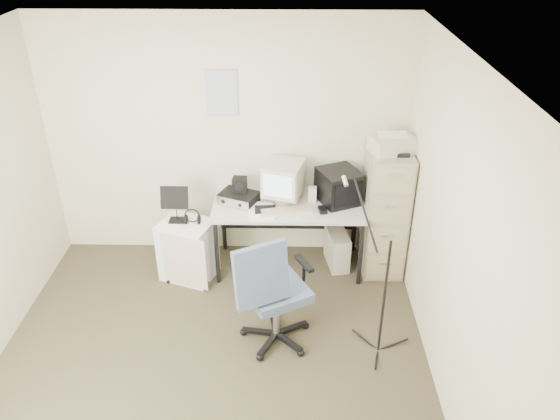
{
  "coord_description": "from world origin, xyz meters",
  "views": [
    {
      "loc": [
        0.63,
        -3.25,
        3.35
      ],
      "look_at": [
        0.55,
        0.95,
        0.95
      ],
      "focal_mm": 35.0,
      "sensor_mm": 36.0,
      "label": 1
    }
  ],
  "objects_px": {
    "desk": "(289,236)",
    "filing_cabinet": "(384,211)",
    "office_chair": "(276,289)",
    "side_cart": "(188,250)"
  },
  "relations": [
    {
      "from": "filing_cabinet",
      "to": "office_chair",
      "type": "xyz_separation_m",
      "value": [
        -1.05,
        -1.14,
        -0.11
      ]
    },
    {
      "from": "desk",
      "to": "side_cart",
      "type": "bearing_deg",
      "value": -169.23
    },
    {
      "from": "desk",
      "to": "office_chair",
      "type": "relative_size",
      "value": 1.38
    },
    {
      "from": "desk",
      "to": "side_cart",
      "type": "height_order",
      "value": "desk"
    },
    {
      "from": "filing_cabinet",
      "to": "side_cart",
      "type": "distance_m",
      "value": 2.0
    },
    {
      "from": "desk",
      "to": "filing_cabinet",
      "type": "bearing_deg",
      "value": 1.81
    },
    {
      "from": "filing_cabinet",
      "to": "office_chair",
      "type": "bearing_deg",
      "value": -132.72
    },
    {
      "from": "filing_cabinet",
      "to": "side_cart",
      "type": "bearing_deg",
      "value": -173.54
    },
    {
      "from": "office_chair",
      "to": "desk",
      "type": "bearing_deg",
      "value": 56.92
    },
    {
      "from": "filing_cabinet",
      "to": "side_cart",
      "type": "height_order",
      "value": "filing_cabinet"
    }
  ]
}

